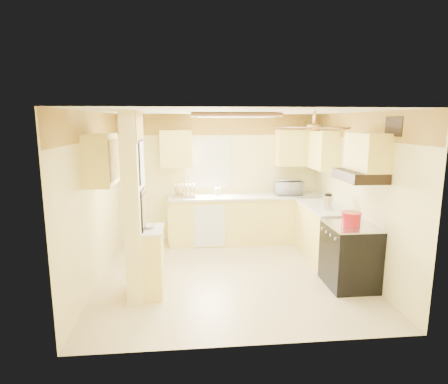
{
  "coord_description": "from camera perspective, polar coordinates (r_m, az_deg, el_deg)",
  "views": [
    {
      "loc": [
        -0.64,
        -5.49,
        2.37
      ],
      "look_at": [
        -0.07,
        0.35,
        1.25
      ],
      "focal_mm": 30.0,
      "sensor_mm": 36.0,
      "label": 1
    }
  ],
  "objects": [
    {
      "name": "dish_rack",
      "position": [
        7.22,
        -6.03,
        -0.02
      ],
      "size": [
        0.42,
        0.31,
        0.24
      ],
      "color": "tan",
      "rests_on": "countertop_back"
    },
    {
      "name": "stove",
      "position": [
        5.77,
        18.61,
        -9.12
      ],
      "size": [
        0.68,
        0.77,
        0.92
      ],
      "color": "black",
      "rests_on": "floor"
    },
    {
      "name": "ledge_top",
      "position": [
        5.17,
        -10.84,
        -5.72
      ],
      "size": [
        0.28,
        0.58,
        0.04
      ],
      "primitive_type": "cube",
      "color": "silver",
      "rests_on": "partition_ledge"
    },
    {
      "name": "lower_cabinets_back",
      "position": [
        7.43,
        3.45,
        -4.23
      ],
      "size": [
        3.0,
        0.6,
        0.9
      ],
      "primitive_type": "cube",
      "color": "#FFEB6D",
      "rests_on": "floor"
    },
    {
      "name": "bowl",
      "position": [
        5.2,
        -11.36,
        -5.14
      ],
      "size": [
        0.22,
        0.22,
        0.05
      ],
      "primitive_type": "imported",
      "rotation": [
        0.0,
        0.0,
        0.2
      ],
      "color": "white",
      "rests_on": "ledge_top"
    },
    {
      "name": "wall_right",
      "position": [
        6.19,
        19.78,
        -0.29
      ],
      "size": [
        0.0,
        3.8,
        3.8
      ],
      "primitive_type": "plane",
      "rotation": [
        1.57,
        0.0,
        -1.57
      ],
      "color": "#FFED9B",
      "rests_on": "floor"
    },
    {
      "name": "floor",
      "position": [
        6.01,
        1.02,
        -12.45
      ],
      "size": [
        4.0,
        4.0,
        0.0
      ],
      "primitive_type": "plane",
      "color": "beige",
      "rests_on": "ground"
    },
    {
      "name": "poster_menu",
      "position": [
        5.0,
        -12.45,
        4.56
      ],
      "size": [
        0.02,
        0.42,
        0.57
      ],
      "color": "black",
      "rests_on": "partition_column"
    },
    {
      "name": "wall_back",
      "position": [
        7.5,
        -0.62,
        2.18
      ],
      "size": [
        4.0,
        0.0,
        4.0
      ],
      "primitive_type": "plane",
      "rotation": [
        1.57,
        0.0,
        0.0
      ],
      "color": "#FFED9B",
      "rests_on": "floor"
    },
    {
      "name": "ceiling_light_panel",
      "position": [
        6.03,
        1.5,
        11.58
      ],
      "size": [
        1.35,
        0.95,
        0.06
      ],
      "color": "brown",
      "rests_on": "ceiling"
    },
    {
      "name": "poster_nashville",
      "position": [
        5.11,
        -12.16,
        -2.71
      ],
      "size": [
        0.02,
        0.42,
        0.57
      ],
      "color": "black",
      "rests_on": "partition_column"
    },
    {
      "name": "window",
      "position": [
        7.43,
        -2.54,
        4.42
      ],
      "size": [
        0.92,
        0.02,
        1.02
      ],
      "color": "white",
      "rests_on": "wall_back"
    },
    {
      "name": "wall_front",
      "position": [
        3.81,
        4.38,
        -6.34
      ],
      "size": [
        4.0,
        0.0,
        4.0
      ],
      "primitive_type": "plane",
      "rotation": [
        -1.57,
        0.0,
        0.0
      ],
      "color": "#FFED9B",
      "rests_on": "floor"
    },
    {
      "name": "ceiling",
      "position": [
        5.53,
        1.1,
        12.12
      ],
      "size": [
        4.0,
        4.0,
        0.0
      ],
      "primitive_type": "plane",
      "rotation": [
        3.14,
        0.0,
        0.0
      ],
      "color": "white",
      "rests_on": "wall_back"
    },
    {
      "name": "kettle",
      "position": [
        6.37,
        15.57,
        -1.47
      ],
      "size": [
        0.17,
        0.17,
        0.26
      ],
      "color": "silver",
      "rests_on": "countertop_right"
    },
    {
      "name": "dutch_oven",
      "position": [
        5.61,
        18.81,
        -3.85
      ],
      "size": [
        0.28,
        0.28,
        0.19
      ],
      "color": "#B0131F",
      "rests_on": "stove"
    },
    {
      "name": "upper_cab_over_stove",
      "position": [
        5.53,
        21.01,
        5.71
      ],
      "size": [
        0.35,
        0.76,
        0.52
      ],
      "primitive_type": "cube",
      "color": "#FFEB6D",
      "rests_on": "wall_right"
    },
    {
      "name": "ceiling_fan",
      "position": [
        5.06,
        13.53,
        9.53
      ],
      "size": [
        1.15,
        1.15,
        0.26
      ],
      "color": "gold",
      "rests_on": "ceiling"
    },
    {
      "name": "upper_cab_back_right",
      "position": [
        7.55,
        11.37,
        6.62
      ],
      "size": [
        0.9,
        0.35,
        0.7
      ],
      "primitive_type": "cube",
      "color": "#FFEB6D",
      "rests_on": "wall_back"
    },
    {
      "name": "partition_column",
      "position": [
        5.11,
        -13.43,
        -2.18
      ],
      "size": [
        0.2,
        0.7,
        2.5
      ],
      "primitive_type": "cube",
      "color": "#FFED9B",
      "rests_on": "floor"
    },
    {
      "name": "partition_ledge",
      "position": [
        5.32,
        -10.66,
        -10.58
      ],
      "size": [
        0.25,
        0.55,
        0.9
      ],
      "primitive_type": "cube",
      "color": "#FFEB6D",
      "rests_on": "floor"
    },
    {
      "name": "range_hood",
      "position": [
        5.53,
        19.99,
        2.33
      ],
      "size": [
        0.5,
        0.76,
        0.14
      ],
      "primitive_type": "cube",
      "color": "black",
      "rests_on": "upper_cab_over_stove"
    },
    {
      "name": "countertop_right",
      "position": [
        6.68,
        15.01,
        -2.14
      ],
      "size": [
        0.64,
        1.44,
        0.04
      ],
      "primitive_type": "cube",
      "color": "silver",
      "rests_on": "lower_cabinets_right"
    },
    {
      "name": "microwave",
      "position": [
        7.46,
        9.84,
        0.65
      ],
      "size": [
        0.52,
        0.37,
        0.28
      ],
      "primitive_type": "imported",
      "rotation": [
        0.0,
        0.0,
        3.08
      ],
      "color": "white",
      "rests_on": "countertop_back"
    },
    {
      "name": "upper_cab_right",
      "position": [
        7.19,
        14.57,
        6.28
      ],
      "size": [
        0.35,
        1.0,
        0.7
      ],
      "primitive_type": "cube",
      "color": "#FFEB6D",
      "rests_on": "wall_right"
    },
    {
      "name": "vent_grate",
      "position": [
        5.28,
        24.49,
        9.07
      ],
      "size": [
        0.02,
        0.4,
        0.25
      ],
      "primitive_type": "cube",
      "color": "black",
      "rests_on": "wall_right"
    },
    {
      "name": "wallpaper_border",
      "position": [
        7.39,
        -0.62,
        10.23
      ],
      "size": [
        4.0,
        0.02,
        0.4
      ],
      "primitive_type": "cube",
      "color": "yellow",
      "rests_on": "wall_back"
    },
    {
      "name": "lower_cabinets_right",
      "position": [
        6.8,
        14.9,
        -6.01
      ],
      "size": [
        0.6,
        1.4,
        0.9
      ],
      "primitive_type": "cube",
      "color": "#FFEB6D",
      "rests_on": "floor"
    },
    {
      "name": "utensil_crock",
      "position": [
        7.34,
        -0.99,
        0.13
      ],
      "size": [
        0.11,
        0.11,
        0.23
      ],
      "color": "white",
      "rests_on": "countertop_back"
    },
    {
      "name": "upper_cab_left_wall",
      "position": [
        5.39,
        -18.3,
        4.7
      ],
      "size": [
        0.35,
        0.75,
        0.7
      ],
      "primitive_type": "cube",
      "color": "#FFEB6D",
      "rests_on": "wall_left"
    },
    {
      "name": "upper_cab_back_left",
      "position": [
        7.23,
        -7.27,
        6.56
      ],
      "size": [
        0.6,
        0.35,
        0.7
      ],
      "primitive_type": "cube",
      "color": "#FFEB6D",
      "rests_on": "wall_back"
    },
    {
      "name": "countertop_back",
      "position": [
        7.31,
        3.5,
        -0.69
      ],
      "size": [
        3.04,
        0.64,
        0.04
      ],
      "primitive_type": "cube",
      "color": "silver",
      "rests_on": "lower_cabinets_back"
    },
    {
      "name": "dishwasher_panel",
      "position": [
        7.06,
        -2.2,
        -5.19
      ],
      "size": [
        0.58,
        0.02,
        0.8
      ],
      "primitive_type": "cube",
      "color": "white",
      "rests_on": "lower_cabinets_back"
    },
    {
      "name": "wall_left",
      "position": [
        5.76,
        -19.12,
        -1.03
      ],
      "size": [
        0.0,
        3.8,
        3.8
      ],
      "primitive_type": "plane",
      "rotation": [
        1.57,
        0.0,
        1.57
      ],
      "color": "#FFED9B",
      "rests_on": "floor"
    }
  ]
}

